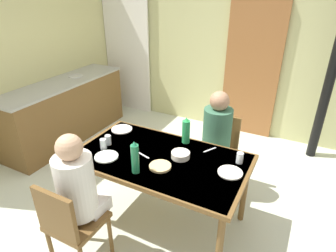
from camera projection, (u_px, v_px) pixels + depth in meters
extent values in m
plane|color=beige|center=(153.00, 203.00, 3.16)|extent=(5.90, 5.90, 0.00)
cube|color=#C5C586|center=(226.00, 44.00, 4.33)|extent=(4.74, 0.10, 2.69)
cube|color=#C6C283|center=(29.00, 50.00, 3.94)|extent=(0.10, 3.36, 2.69)
cube|color=#9B6032|center=(251.00, 72.00, 4.24)|extent=(0.80, 0.05, 2.00)
cylinder|color=black|center=(335.00, 60.00, 3.45)|extent=(0.12, 0.12, 2.69)
cube|color=white|center=(127.00, 49.00, 5.08)|extent=(0.90, 0.03, 2.26)
cube|color=brown|center=(66.00, 111.00, 4.33)|extent=(0.60, 2.01, 0.87)
cube|color=#9E9E99|center=(61.00, 83.00, 4.13)|extent=(0.61, 2.05, 0.03)
cylinder|color=#B7B7BC|center=(75.00, 76.00, 4.36)|extent=(0.21, 0.21, 0.01)
cube|color=brown|center=(160.00, 159.00, 2.61)|extent=(1.58, 0.91, 0.04)
cube|color=#EDBA6D|center=(160.00, 157.00, 2.60)|extent=(1.52, 0.87, 0.00)
cylinder|color=brown|center=(77.00, 192.00, 2.78)|extent=(0.06, 0.06, 0.72)
cylinder|color=brown|center=(219.00, 249.00, 2.18)|extent=(0.06, 0.06, 0.72)
cylinder|color=brown|center=(123.00, 154.00, 3.38)|extent=(0.06, 0.06, 0.72)
cylinder|color=brown|center=(244.00, 191.00, 2.79)|extent=(0.06, 0.06, 0.72)
cube|color=brown|center=(77.00, 221.00, 2.31)|extent=(0.40, 0.40, 0.04)
cube|color=brown|center=(56.00, 216.00, 2.08)|extent=(0.38, 0.04, 0.42)
cylinder|color=brown|center=(80.00, 223.00, 2.63)|extent=(0.04, 0.04, 0.41)
cylinder|color=brown|center=(110.00, 236.00, 2.49)|extent=(0.04, 0.04, 0.41)
cylinder|color=brown|center=(51.00, 250.00, 2.36)|extent=(0.04, 0.04, 0.41)
cube|color=brown|center=(216.00, 155.00, 3.20)|extent=(0.40, 0.40, 0.04)
cube|color=brown|center=(223.00, 132.00, 3.25)|extent=(0.38, 0.04, 0.42)
cylinder|color=brown|center=(224.00, 186.00, 3.10)|extent=(0.04, 0.04, 0.41)
cylinder|color=brown|center=(195.00, 177.00, 3.24)|extent=(0.04, 0.04, 0.41)
cylinder|color=brown|center=(233.00, 170.00, 3.37)|extent=(0.04, 0.04, 0.41)
cylinder|color=brown|center=(206.00, 162.00, 3.51)|extent=(0.04, 0.04, 0.41)
cube|color=silver|center=(90.00, 203.00, 2.41)|extent=(0.30, 0.22, 0.12)
cylinder|color=silver|center=(76.00, 186.00, 2.21)|extent=(0.30, 0.30, 0.52)
sphere|color=tan|center=(69.00, 147.00, 2.05)|extent=(0.20, 0.20, 0.20)
cube|color=#396D43|center=(212.00, 158.00, 3.04)|extent=(0.30, 0.22, 0.12)
cylinder|color=#38664C|center=(217.00, 132.00, 3.01)|extent=(0.30, 0.30, 0.52)
sphere|color=#A87A5B|center=(220.00, 101.00, 2.86)|extent=(0.20, 0.20, 0.20)
cylinder|color=#247D4E|center=(135.00, 159.00, 2.34)|extent=(0.07, 0.07, 0.26)
cone|color=#1F7B52|center=(134.00, 143.00, 2.28)|extent=(0.05, 0.05, 0.04)
cylinder|color=green|center=(186.00, 132.00, 2.80)|extent=(0.08, 0.08, 0.23)
cone|color=green|center=(186.00, 119.00, 2.74)|extent=(0.05, 0.05, 0.04)
cylinder|color=silver|center=(181.00, 155.00, 2.59)|extent=(0.17, 0.17, 0.05)
cylinder|color=white|center=(122.00, 129.00, 3.09)|extent=(0.22, 0.22, 0.01)
cylinder|color=white|center=(230.00, 172.00, 2.38)|extent=(0.21, 0.21, 0.01)
cylinder|color=white|center=(106.00, 157.00, 2.60)|extent=(0.22, 0.22, 0.01)
cylinder|color=silver|center=(103.00, 144.00, 2.72)|extent=(0.06, 0.06, 0.10)
cylinder|color=silver|center=(108.00, 140.00, 2.79)|extent=(0.06, 0.06, 0.10)
cylinder|color=silver|center=(240.00, 158.00, 2.50)|extent=(0.06, 0.06, 0.10)
cylinder|color=#DBB77A|center=(160.00, 166.00, 2.46)|extent=(0.19, 0.19, 0.02)
cube|color=silver|center=(210.00, 150.00, 2.71)|extent=(0.09, 0.14, 0.00)
cube|color=silver|center=(143.00, 155.00, 2.63)|extent=(0.15, 0.06, 0.00)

